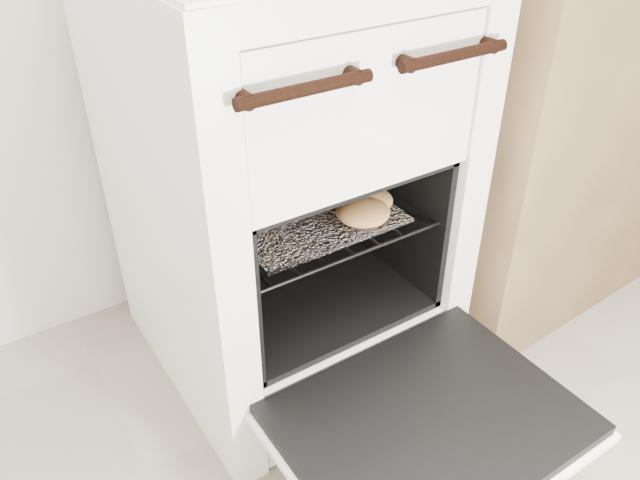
% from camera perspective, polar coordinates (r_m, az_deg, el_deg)
% --- Properties ---
extents(stove, '(0.56, 0.62, 0.85)m').
position_cam_1_polar(stove, '(1.26, -3.41, 4.61)').
color(stove, white).
rests_on(stove, ground).
extents(oven_door, '(0.50, 0.39, 0.04)m').
position_cam_1_polar(oven_door, '(1.11, 9.90, -16.13)').
color(oven_door, black).
rests_on(oven_door, stove).
extents(oven_rack, '(0.41, 0.39, 0.01)m').
position_cam_1_polar(oven_rack, '(1.22, -1.92, 2.74)').
color(oven_rack, black).
rests_on(oven_rack, stove).
extents(foil_sheet, '(0.32, 0.28, 0.01)m').
position_cam_1_polar(foil_sheet, '(1.20, -1.46, 2.59)').
color(foil_sheet, white).
rests_on(foil_sheet, oven_rack).
extents(baked_rolls, '(0.26, 0.29, 0.04)m').
position_cam_1_polar(baked_rolls, '(1.19, 1.37, 3.57)').
color(baked_rolls, '#B98A4A').
rests_on(baked_rolls, foil_sheet).
extents(counter, '(1.01, 0.70, 0.98)m').
position_cam_1_polar(counter, '(1.74, 20.07, 13.76)').
color(counter, brown).
rests_on(counter, ground).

